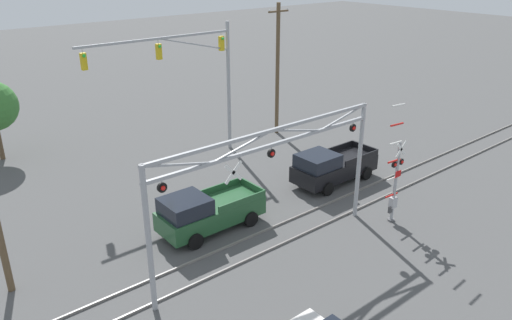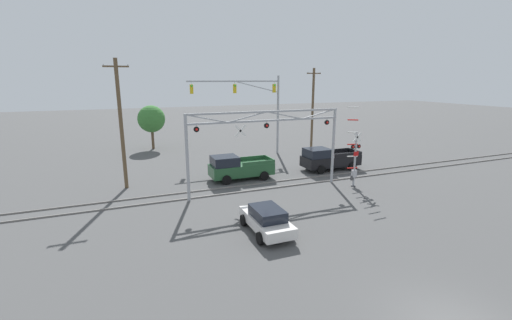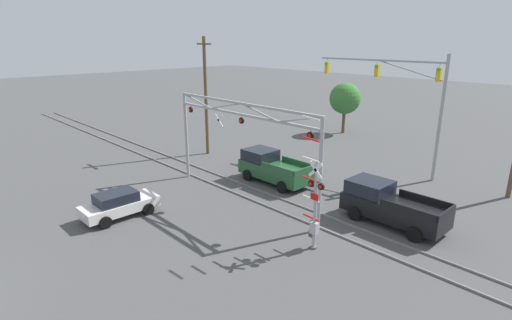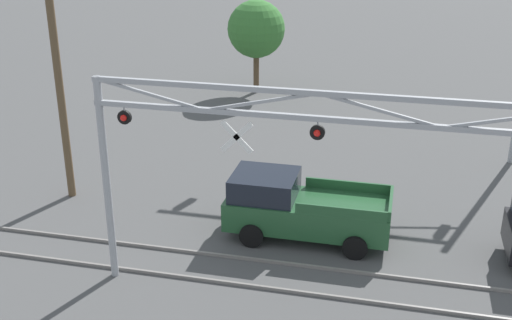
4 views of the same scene
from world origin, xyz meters
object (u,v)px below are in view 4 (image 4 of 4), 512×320
object	(u,v)px
traffic_signal_span	(470,19)
utility_pole_left	(57,64)
crossing_gantry	(316,155)
background_tree_beyond_span	(256,29)
pickup_truck_lead	(300,207)

from	to	relation	value
traffic_signal_span	utility_pole_left	world-z (taller)	utility_pole_left
crossing_gantry	background_tree_beyond_span	bearing A→B (deg)	107.48
pickup_truck_lead	background_tree_beyond_span	size ratio (longest dim) A/B	1.01
crossing_gantry	traffic_signal_span	world-z (taller)	traffic_signal_span
crossing_gantry	background_tree_beyond_span	size ratio (longest dim) A/B	2.27
utility_pole_left	background_tree_beyond_span	distance (m)	15.66
traffic_signal_span	utility_pole_left	distance (m)	15.93
pickup_truck_lead	background_tree_beyond_span	distance (m)	17.35
traffic_signal_span	utility_pole_left	size ratio (longest dim) A/B	1.05
traffic_signal_span	utility_pole_left	xyz separation A→B (m)	(-14.14, -7.27, -0.90)
traffic_signal_span	pickup_truck_lead	bearing A→B (deg)	-122.28
crossing_gantry	utility_pole_left	distance (m)	10.92
crossing_gantry	background_tree_beyond_span	distance (m)	20.92
crossing_gantry	traffic_signal_span	xyz separation A→B (m)	(4.34, 12.02, 1.57)
traffic_signal_span	utility_pole_left	bearing A→B (deg)	-152.79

